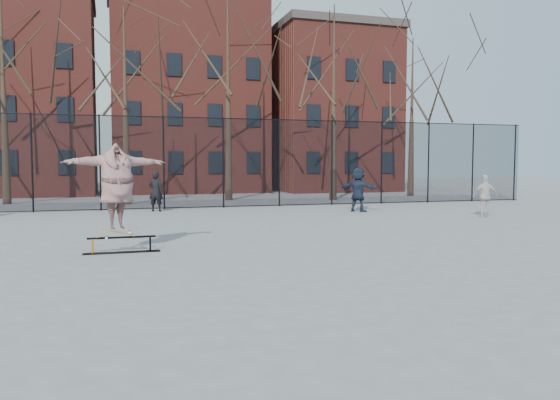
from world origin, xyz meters
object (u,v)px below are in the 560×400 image
object	(u,v)px
skate_rail	(122,246)
skateboard	(118,234)
bystander_black	(156,191)
skater	(117,190)
bystander_navy	(358,190)
bystander_white	(485,196)

from	to	relation	value
skate_rail	skateboard	size ratio (longest dim) A/B	2.12
skate_rail	bystander_black	size ratio (longest dim) A/B	1.01
skateboard	skater	distance (m)	1.00
bystander_black	bystander_navy	size ratio (longest dim) A/B	0.92
skateboard	bystander_white	xyz separation A→B (m)	(13.02, 4.27, 0.37)
skateboard	bystander_navy	world-z (taller)	bystander_navy
skate_rail	skater	xyz separation A→B (m)	(-0.08, -0.00, 1.28)
skate_rail	bystander_black	bearing A→B (deg)	81.51
bystander_navy	skateboard	bearing A→B (deg)	88.88
skate_rail	skateboard	bearing A→B (deg)	-180.00
skate_rail	bystander_navy	size ratio (longest dim) A/B	0.93
bystander_black	bystander_navy	xyz separation A→B (m)	(7.90, -2.57, 0.08)
bystander_white	bystander_black	bearing A→B (deg)	-12.27
skate_rail	bystander_white	xyz separation A→B (m)	(12.94, 4.27, 0.64)
bystander_black	bystander_white	distance (m)	12.89
bystander_white	bystander_navy	distance (m)	4.90
skater	bystander_black	bearing A→B (deg)	64.35
bystander_black	bystander_navy	bearing A→B (deg)	-175.55
skate_rail	bystander_navy	distance (m)	12.19
skateboard	skater	size ratio (longest dim) A/B	0.34
bystander_black	bystander_white	world-z (taller)	bystander_black
skateboard	bystander_black	world-z (taller)	bystander_black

